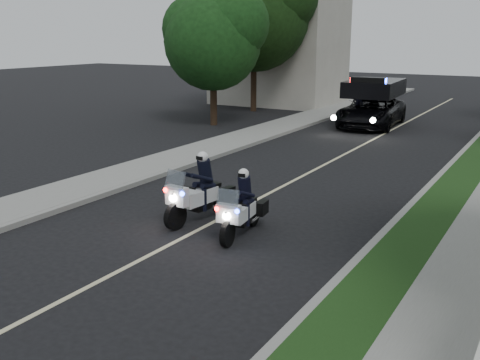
# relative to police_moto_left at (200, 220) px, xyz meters

# --- Properties ---
(ground) EXTENTS (120.00, 120.00, 0.00)m
(ground) POSITION_rel_police_moto_left_xyz_m (0.39, -2.21, 0.00)
(ground) COLOR black
(ground) RESTS_ON ground
(curb_right) EXTENTS (0.20, 60.00, 0.15)m
(curb_right) POSITION_rel_police_moto_left_xyz_m (4.49, 7.79, 0.07)
(curb_right) COLOR gray
(curb_right) RESTS_ON ground
(grass_verge) EXTENTS (1.20, 60.00, 0.16)m
(grass_verge) POSITION_rel_police_moto_left_xyz_m (5.19, 7.79, 0.08)
(grass_verge) COLOR #193814
(grass_verge) RESTS_ON ground
(curb_left) EXTENTS (0.20, 60.00, 0.15)m
(curb_left) POSITION_rel_police_moto_left_xyz_m (-3.71, 7.79, 0.07)
(curb_left) COLOR gray
(curb_left) RESTS_ON ground
(sidewalk_left) EXTENTS (2.00, 60.00, 0.16)m
(sidewalk_left) POSITION_rel_police_moto_left_xyz_m (-4.81, 7.79, 0.08)
(sidewalk_left) COLOR gray
(sidewalk_left) RESTS_ON ground
(building_far) EXTENTS (8.00, 6.00, 7.00)m
(building_far) POSITION_rel_police_moto_left_xyz_m (-9.61, 23.79, 3.50)
(building_far) COLOR #A8A396
(building_far) RESTS_ON ground
(lane_marking) EXTENTS (0.12, 50.00, 0.01)m
(lane_marking) POSITION_rel_police_moto_left_xyz_m (0.39, 7.79, 0.00)
(lane_marking) COLOR #BFB78C
(lane_marking) RESTS_ON ground
(police_moto_left) EXTENTS (1.00, 2.20, 1.81)m
(police_moto_left) POSITION_rel_police_moto_left_xyz_m (0.00, 0.00, 0.00)
(police_moto_left) COLOR silver
(police_moto_left) RESTS_ON ground
(police_moto_right) EXTENTS (0.91, 1.98, 1.62)m
(police_moto_right) POSITION_rel_police_moto_left_xyz_m (1.49, -0.42, 0.00)
(police_moto_right) COLOR silver
(police_moto_right) RESTS_ON ground
(police_suv) EXTENTS (3.04, 5.90, 2.79)m
(police_suv) POSITION_rel_police_moto_left_xyz_m (-0.88, 17.11, 0.00)
(police_suv) COLOR black
(police_suv) RESTS_ON ground
(bicycle) EXTENTS (0.62, 1.59, 0.82)m
(bicycle) POSITION_rel_police_moto_left_xyz_m (-1.58, 16.98, 0.00)
(bicycle) COLOR black
(bicycle) RESTS_ON ground
(cyclist) EXTENTS (0.61, 0.42, 1.64)m
(cyclist) POSITION_rel_police_moto_left_xyz_m (-1.58, 16.98, 0.00)
(cyclist) COLOR black
(cyclist) RESTS_ON ground
(tree_left_near) EXTENTS (5.16, 5.16, 8.37)m
(tree_left_near) POSITION_rel_police_moto_left_xyz_m (-8.22, 13.35, 0.00)
(tree_left_near) COLOR #174115
(tree_left_near) RESTS_ON ground
(tree_left_far) EXTENTS (7.35, 7.35, 11.16)m
(tree_left_far) POSITION_rel_police_moto_left_xyz_m (-9.07, 19.23, 0.00)
(tree_left_far) COLOR #163310
(tree_left_far) RESTS_ON ground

